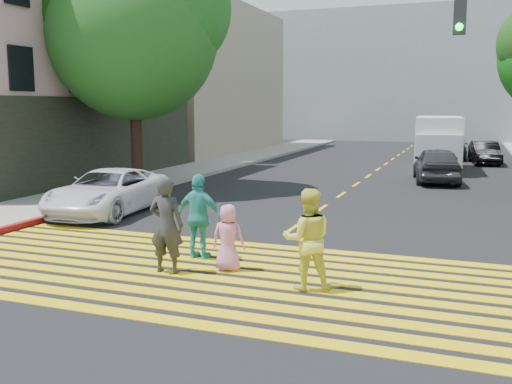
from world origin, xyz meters
The scene contains 17 objects.
ground centered at (0.00, 0.00, 0.00)m, with size 120.00×120.00×0.00m, color black.
sidewalk_left centered at (-8.50, 22.00, 0.07)m, with size 3.00×40.00×0.15m, color gray.
curb_red centered at (-6.90, 6.00, 0.08)m, with size 0.20×8.00×0.16m, color maroon.
crosswalk centered at (0.00, 1.28, 0.01)m, with size 13.40×5.30×0.01m.
lane_line centered at (0.00, 22.50, 0.01)m, with size 0.12×34.40×0.01m.
building_left_tan centered at (-16.00, 28.00, 5.00)m, with size 12.00×16.00×10.00m, color tan.
backdrop_block centered at (0.00, 48.00, 6.00)m, with size 30.00×8.00×12.00m, color gray.
tree_left centered at (-7.72, 10.64, 6.28)m, with size 7.85×7.60×9.31m.
pedestrian_man centered at (-1.15, 1.05, 0.96)m, with size 0.70×0.46×1.92m, color #2E2F32.
pedestrian_woman centered at (1.72, 1.03, 0.92)m, with size 0.89×0.70×1.84m, color #E9E24C.
pedestrian_child centered at (-0.07, 1.59, 0.68)m, with size 0.66×0.43×1.35m, color pink.
pedestrian_extra centered at (-1.00, 2.21, 0.92)m, with size 1.08×0.45×1.84m, color teal.
white_sedan centered at (-5.92, 5.94, 0.67)m, with size 2.24×4.85×1.35m, color white.
dark_car_near centered at (3.09, 16.96, 0.76)m, with size 1.80×4.48×1.53m, color #28272B.
silver_car centered at (3.33, 28.68, 0.67)m, with size 1.89×4.64×1.35m, color gray.
dark_car_parked centered at (5.19, 25.84, 0.64)m, with size 1.34×3.86×1.27m, color black.
white_van centered at (2.91, 21.32, 1.28)m, with size 2.45×5.84×2.70m.
Camera 1 is at (4.33, -8.59, 3.29)m, focal length 40.00 mm.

